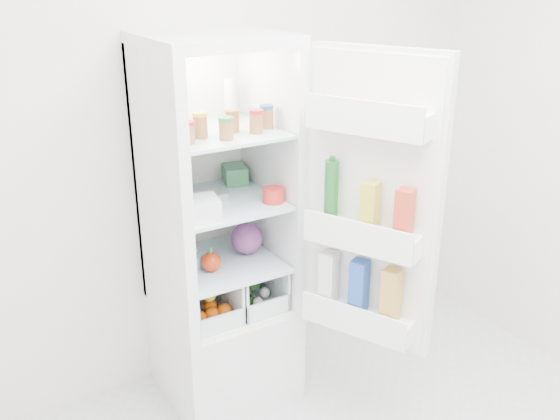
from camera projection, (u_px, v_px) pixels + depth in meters
room_walls at (454, 139)px, 1.83m from camera, size 3.02×3.02×2.61m
refrigerator at (218, 271)px, 3.06m from camera, size 0.60×0.60×1.80m
shelf_low at (223, 262)px, 2.98m from camera, size 0.49×0.53×0.01m
shelf_mid at (220, 201)px, 2.87m from camera, size 0.49×0.53×0.02m
shelf_top at (218, 131)px, 2.75m from camera, size 0.49×0.53×0.02m
crisper_left at (201, 292)px, 2.97m from camera, size 0.23×0.46×0.22m
crisper_right at (246, 280)px, 3.09m from camera, size 0.23×0.46×0.22m
condiment_jars at (221, 125)px, 2.65m from camera, size 0.46×0.32×0.08m
squeeze_bottle at (230, 99)px, 2.89m from camera, size 0.06×0.06×0.19m
tub_white at (201, 209)px, 2.64m from camera, size 0.17×0.17×0.09m
tin_red at (273, 195)px, 2.83m from camera, size 0.11×0.11×0.07m
foil_tray at (209, 197)px, 2.85m from camera, size 0.15×0.12×0.04m
tub_green at (235, 174)px, 3.08m from camera, size 0.14×0.17×0.09m
red_cabbage at (246, 238)px, 3.03m from camera, size 0.15×0.15×0.15m
bell_pepper at (211, 262)px, 2.86m from camera, size 0.09×0.09×0.09m
mushroom_bowl at (189, 260)px, 2.91m from camera, size 0.18×0.18×0.07m
citrus_pile at (203, 299)px, 2.97m from camera, size 0.20×0.31×0.16m
veg_pile at (247, 288)px, 3.11m from camera, size 0.16×0.30×0.10m
fridge_door at (369, 212)px, 2.63m from camera, size 0.39×0.57×1.30m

